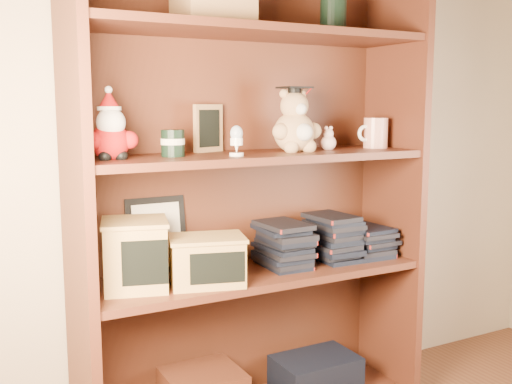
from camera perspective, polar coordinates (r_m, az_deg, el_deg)
bookcase at (r=2.04m, az=-0.74°, el=-0.97°), size 1.20×0.35×1.60m
shelf_lower at (r=2.05m, az=0.00°, el=-7.84°), size 1.14×0.33×0.02m
shelf_upper at (r=1.98m, az=0.00°, el=3.37°), size 1.14×0.33×0.02m
santa_plush at (r=1.79m, az=-13.69°, el=5.57°), size 0.15×0.11×0.22m
teachers_tin at (r=1.85m, az=-7.92°, el=4.66°), size 0.07×0.07×0.08m
chalkboard_plaque at (r=2.02m, az=-4.57°, el=5.99°), size 0.12×0.09×0.16m
egg_cup at (r=1.86m, az=-1.86°, el=5.01°), size 0.04×0.04×0.09m
grad_teddy_bear at (r=2.04m, az=3.76°, el=6.26°), size 0.19×0.16×0.23m
pink_figurine at (r=2.13m, az=6.91°, el=4.88°), size 0.06×0.06×0.09m
teacher_mug at (r=2.25m, az=11.26°, el=5.54°), size 0.12×0.09×0.11m
certificate_frame at (r=2.02m, az=-9.46°, el=-4.08°), size 0.20×0.05×0.25m
treats_box at (r=1.86m, az=-11.42°, el=-5.81°), size 0.24×0.24×0.21m
pencils_box at (r=1.88m, az=-4.69°, el=-6.48°), size 0.27×0.22×0.15m
book_stack_left at (r=2.08m, az=2.65°, el=-4.98°), size 0.14×0.20×0.16m
book_stack_mid at (r=2.19m, az=7.33°, el=-4.36°), size 0.14×0.20×0.16m
book_stack_right at (r=2.28m, az=10.39°, el=-4.52°), size 0.14×0.20×0.11m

